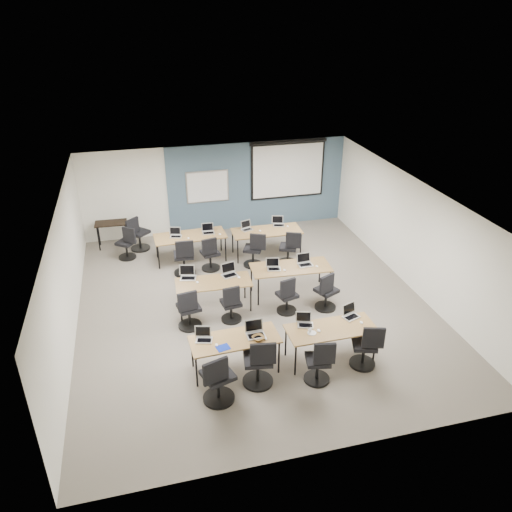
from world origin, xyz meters
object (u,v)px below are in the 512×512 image
object	(u,v)px
laptop_6	(273,266)
task_chair_7	(326,294)
projector_screen	(288,167)
task_chair_9	(210,256)
laptop_3	(350,314)
laptop_9	(208,230)
laptop_5	(229,272)
laptop_0	(204,337)
laptop_11	(278,223)
utility_table	(111,226)
training_table_back_right	(267,232)
task_chair_6	(287,298)
laptop_7	(305,262)
spare_chair_b	(127,245)
laptop_8	(176,234)
task_chair_3	(366,349)
laptop_2	(305,322)
task_chair_10	(254,252)
task_chair_11	(289,250)
laptop_10	(246,227)
whiteboard	(208,187)
task_chair_5	(231,306)
task_chair_4	(189,312)
training_table_back_left	(190,237)
spare_chair_a	(138,236)
training_table_front_left	(235,341)
training_table_front_right	(331,330)
task_chair_2	(319,365)
training_table_mid_left	(214,284)
laptop_1	(255,331)
training_table_mid_right	(291,268)
laptop_4	(188,275)
task_chair_8	(184,260)

from	to	relation	value
laptop_6	task_chair_7	xyz separation A→B (m)	(1.00, -0.91, -0.39)
projector_screen	task_chair_9	world-z (taller)	projector_screen
laptop_3	laptop_9	world-z (taller)	laptop_9
projector_screen	laptop_5	size ratio (longest dim) A/B	6.84
laptop_0	laptop_6	bearing A→B (deg)	64.74
laptop_11	utility_table	bearing A→B (deg)	-179.42
training_table_back_right	task_chair_6	xyz separation A→B (m)	(-0.34, -3.00, -0.30)
laptop_7	spare_chair_b	xyz separation A→B (m)	(-4.15, 2.85, -0.40)
training_table_back_right	laptop_5	xyz separation A→B (m)	(-1.51, -2.19, 0.11)
laptop_8	utility_table	xyz separation A→B (m)	(-1.71, 1.35, -0.14)
task_chair_3	laptop_5	world-z (taller)	laptop_5
laptop_0	spare_chair_b	xyz separation A→B (m)	(-1.32, 5.21, -0.39)
laptop_2	task_chair_9	distance (m)	4.20
task_chair_3	laptop_7	size ratio (longest dim) A/B	2.89
task_chair_10	task_chair_11	bearing A→B (deg)	17.59
laptop_10	laptop_11	bearing A→B (deg)	-15.93
whiteboard	task_chair_5	bearing A→B (deg)	-93.95
laptop_8	task_chair_11	world-z (taller)	task_chair_11
laptop_3	laptop_8	bearing A→B (deg)	102.43
task_chair_4	training_table_back_left	bearing A→B (deg)	71.87
laptop_5	spare_chair_a	distance (m)	3.93
laptop_3	training_table_front_left	bearing A→B (deg)	163.98
training_table_front_right	laptop_2	distance (m)	0.54
task_chair_2	training_table_front_left	bearing A→B (deg)	164.28
training_table_mid_left	laptop_6	size ratio (longest dim) A/B	5.46
training_table_front_left	task_chair_9	distance (m)	4.14
laptop_1	task_chair_5	world-z (taller)	laptop_1
laptop_10	task_chair_4	bearing A→B (deg)	-142.22
whiteboard	laptop_3	world-z (taller)	whiteboard
laptop_8	task_chair_9	distance (m)	1.18
task_chair_2	laptop_0	bearing A→B (deg)	168.00
projector_screen	task_chair_4	distance (m)	6.44
laptop_0	laptop_10	distance (m)	5.12
laptop_10	laptop_3	bearing A→B (deg)	-97.59
projector_screen	training_table_mid_right	xyz separation A→B (m)	(-1.21, -4.14, -1.20)
whiteboard	laptop_0	world-z (taller)	whiteboard
training_table_mid_right	spare_chair_b	distance (m)	4.77
whiteboard	laptop_9	bearing A→B (deg)	-99.88
laptop_8	task_chair_10	size ratio (longest dim) A/B	0.31
training_table_front_right	task_chair_2	bearing A→B (deg)	-127.85
laptop_11	laptop_3	bearing A→B (deg)	-72.48
laptop_2	task_chair_4	xyz separation A→B (m)	(-2.10, 1.48, -0.38)
task_chair_6	task_chair_9	world-z (taller)	task_chair_9
laptop_4	utility_table	bearing A→B (deg)	129.38
training_table_mid_left	utility_table	distance (m)	4.63
training_table_mid_left	laptop_3	size ratio (longest dim) A/B	5.35
training_table_back_left	laptop_5	bearing A→B (deg)	-78.10
laptop_5	laptop_7	distance (m)	1.87
task_chair_7	task_chair_8	bearing A→B (deg)	115.70
task_chair_11	laptop_4	bearing A→B (deg)	-131.64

